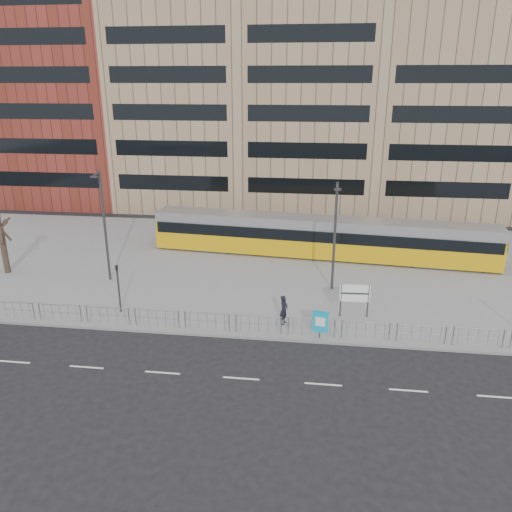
# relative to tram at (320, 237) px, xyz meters

# --- Properties ---
(ground) EXTENTS (120.00, 120.00, 0.00)m
(ground) POSITION_rel_tram_xyz_m (-5.67, -14.31, -1.78)
(ground) COLOR black
(ground) RESTS_ON ground
(plaza) EXTENTS (64.00, 24.00, 0.15)m
(plaza) POSITION_rel_tram_xyz_m (-5.67, -2.31, -1.71)
(plaza) COLOR gray
(plaza) RESTS_ON ground
(kerb) EXTENTS (64.00, 0.25, 0.17)m
(kerb) POSITION_rel_tram_xyz_m (-5.67, -14.26, -1.71)
(kerb) COLOR gray
(kerb) RESTS_ON ground
(building_row) EXTENTS (70.40, 18.40, 31.20)m
(building_row) POSITION_rel_tram_xyz_m (-4.12, 19.96, 11.13)
(building_row) COLOR maroon
(building_row) RESTS_ON ground
(pedestrian_barrier) EXTENTS (32.07, 0.07, 1.10)m
(pedestrian_barrier) POSITION_rel_tram_xyz_m (-3.67, -13.81, -0.80)
(pedestrian_barrier) COLOR #95989D
(pedestrian_barrier) RESTS_ON plaza
(road_markings) EXTENTS (62.00, 0.12, 0.01)m
(road_markings) POSITION_rel_tram_xyz_m (-4.67, -18.31, -1.78)
(road_markings) COLOR white
(road_markings) RESTS_ON ground
(tram) EXTENTS (27.76, 5.20, 3.26)m
(tram) POSITION_rel_tram_xyz_m (0.00, 0.00, 0.00)
(tram) COLOR #D19E0B
(tram) RESTS_ON plaza
(station_sign) EXTENTS (1.82, 0.18, 2.09)m
(station_sign) POSITION_rel_tram_xyz_m (2.15, -10.97, -0.18)
(station_sign) COLOR #2D2D30
(station_sign) RESTS_ON plaza
(ad_panel) EXTENTS (0.88, 0.20, 1.65)m
(ad_panel) POSITION_rel_tram_xyz_m (0.12, -13.91, -0.66)
(ad_panel) COLOR #2D2D30
(ad_panel) RESTS_ON plaza
(pedestrian) EXTENTS (0.63, 0.76, 1.78)m
(pedestrian) POSITION_rel_tram_xyz_m (-2.03, -12.44, -0.74)
(pedestrian) COLOR black
(pedestrian) RESTS_ON plaza
(traffic_light_west) EXTENTS (0.20, 0.23, 3.10)m
(traffic_light_west) POSITION_rel_tram_xyz_m (-12.29, -12.12, 0.34)
(traffic_light_west) COLOR #2D2D30
(traffic_light_west) RESTS_ON plaza
(lamp_post_west) EXTENTS (0.45, 1.04, 7.96)m
(lamp_post_west) POSITION_rel_tram_xyz_m (-15.10, -7.12, 2.72)
(lamp_post_west) COLOR #2D2D30
(lamp_post_west) RESTS_ON plaza
(lamp_post_east) EXTENTS (0.45, 1.04, 7.47)m
(lamp_post_east) POSITION_rel_tram_xyz_m (0.90, -6.79, 2.47)
(lamp_post_east) COLOR #2D2D30
(lamp_post_east) RESTS_ON plaza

